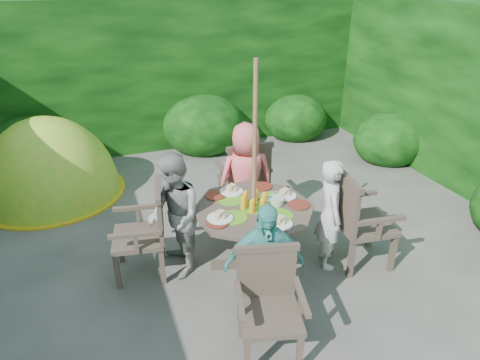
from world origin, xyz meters
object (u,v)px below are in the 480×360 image
object	(u,v)px
patio_table	(254,217)
child_back	(246,178)
garden_chair_front	(269,302)
dome_tent	(54,194)
garden_chair_back	(245,178)
garden_chair_right	(357,219)
garden_chair_left	(146,230)
child_front	(264,266)
child_right	(330,214)
parasol_pole	(254,174)
child_left	(174,216)

from	to	relation	value
patio_table	child_back	distance (m)	0.80
garden_chair_front	dome_tent	bearing A→B (deg)	130.38
garden_chair_back	patio_table	bearing A→B (deg)	74.96
patio_table	garden_chair_right	bearing A→B (deg)	-16.12
garden_chair_left	child_front	world-z (taller)	child_front
patio_table	child_back	bearing A→B (deg)	74.94
garden_chair_right	child_right	xyz separation A→B (m)	(-0.28, 0.09, 0.06)
child_front	parasol_pole	bearing A→B (deg)	86.97
child_left	garden_chair_back	bearing A→B (deg)	126.63
parasol_pole	child_back	size ratio (longest dim) A/B	1.64
garden_chair_back	child_front	world-z (taller)	child_front
dome_tent	child_right	bearing A→B (deg)	-38.28
garden_chair_right	child_right	bearing A→B (deg)	78.91
child_left	garden_chair_left	bearing A→B (deg)	-108.02
child_front	garden_chair_left	bearing A→B (deg)	140.56
child_right	dome_tent	world-z (taller)	child_right
garden_chair_right	garden_chair_left	distance (m)	2.19
garden_chair_front	garden_chair_right	bearing A→B (deg)	43.68
garden_chair_front	child_left	size ratio (longest dim) A/B	0.67
parasol_pole	child_right	world-z (taller)	parasol_pole
garden_chair_left	garden_chair_front	distance (m)	1.56
patio_table	child_right	world-z (taller)	child_right
garden_chair_right	child_front	size ratio (longest dim) A/B	0.84
garden_chair_right	dome_tent	xyz separation A→B (m)	(-3.10, 2.82, -0.54)
patio_table	garden_chair_left	xyz separation A→B (m)	(-1.06, 0.30, -0.10)
patio_table	garden_chair_front	world-z (taller)	garden_chair_front
garden_chair_back	child_right	xyz separation A→B (m)	(0.46, -1.26, 0.08)
child_left	child_right	bearing A→B (deg)	73.53
patio_table	garden_chair_front	bearing A→B (deg)	-105.68
garden_chair_left	child_back	xyz separation A→B (m)	(1.27, 0.47, 0.16)
patio_table	garden_chair_right	size ratio (longest dim) A/B	1.52
child_right	child_front	distance (m)	1.13
garden_chair_back	child_left	xyz separation A→B (m)	(-1.08, -0.84, 0.13)
garden_chair_left	child_right	distance (m)	1.90
parasol_pole	garden_chair_right	xyz separation A→B (m)	(1.05, -0.30, -0.56)
child_left	child_back	distance (m)	1.13
child_back	garden_chair_left	bearing A→B (deg)	29.93
garden_chair_left	garden_chair_back	bearing A→B (deg)	128.80
child_left	child_front	distance (m)	1.13
garden_chair_right	garden_chair_front	xyz separation A→B (m)	(-1.34, -0.76, -0.07)
garden_chair_front	child_left	xyz separation A→B (m)	(-0.48, 1.27, 0.19)
patio_table	child_left	size ratio (longest dim) A/B	1.17
garden_chair_back	garden_chair_front	bearing A→B (deg)	75.26
patio_table	parasol_pole	xyz separation A→B (m)	(-0.00, 0.00, 0.49)
garden_chair_front	child_front	world-z (taller)	child_front
child_left	child_back	size ratio (longest dim) A/B	0.98
parasol_pole	garden_chair_left	distance (m)	1.24
garden_chair_right	garden_chair_front	world-z (taller)	garden_chair_right
child_back	child_front	xyz separation A→B (m)	(-0.42, -1.54, -0.07)
garden_chair_left	child_front	size ratio (longest dim) A/B	0.79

